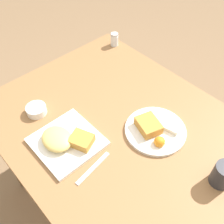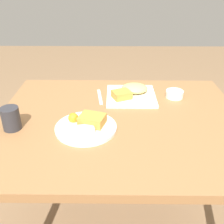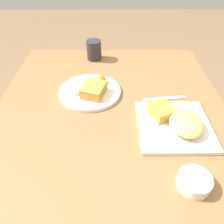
# 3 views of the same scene
# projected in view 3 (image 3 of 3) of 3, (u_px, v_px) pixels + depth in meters

# --- Properties ---
(ground_plane) EXTENTS (8.00, 8.00, 0.00)m
(ground_plane) POSITION_uv_depth(u_px,v_px,m) (111.00, 211.00, 1.29)
(ground_plane) COLOR #846647
(dining_table) EXTENTS (1.10, 0.88, 0.76)m
(dining_table) POSITION_uv_depth(u_px,v_px,m) (110.00, 132.00, 0.85)
(dining_table) COLOR olive
(dining_table) RESTS_ON ground_plane
(plate_square_near) EXTENTS (0.25, 0.25, 0.06)m
(plate_square_near) POSITION_uv_depth(u_px,v_px,m) (176.00, 123.00, 0.74)
(plate_square_near) COLOR white
(plate_square_near) RESTS_ON dining_table
(plate_oval_far) EXTENTS (0.25, 0.25, 0.05)m
(plate_oval_far) POSITION_uv_depth(u_px,v_px,m) (90.00, 90.00, 0.89)
(plate_oval_far) COLOR white
(plate_oval_far) RESTS_ON dining_table
(sauce_ramekin) EXTENTS (0.09, 0.09, 0.04)m
(sauce_ramekin) POSITION_uv_depth(u_px,v_px,m) (193.00, 181.00, 0.57)
(sauce_ramekin) COLOR white
(sauce_ramekin) RESTS_ON dining_table
(butter_knife) EXTENTS (0.04, 0.17, 0.00)m
(butter_knife) POSITION_uv_depth(u_px,v_px,m) (164.00, 99.00, 0.87)
(butter_knife) COLOR silver
(butter_knife) RESTS_ON dining_table
(coffee_mug) EXTENTS (0.07, 0.07, 0.10)m
(coffee_mug) POSITION_uv_depth(u_px,v_px,m) (93.00, 50.00, 1.10)
(coffee_mug) COLOR #2D2D33
(coffee_mug) RESTS_ON dining_table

